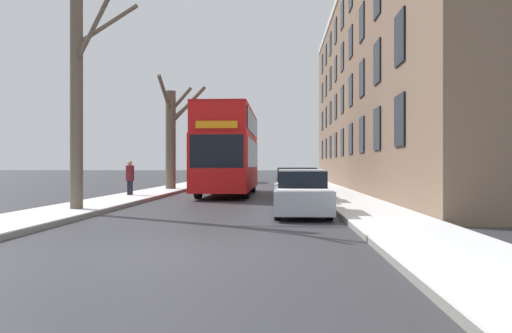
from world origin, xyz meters
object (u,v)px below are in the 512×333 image
at_px(parked_car_0, 302,194).
at_px(pedestrian_left_sidewalk, 130,178).
at_px(parked_car_1, 297,187).
at_px(parked_car_2, 293,184).
at_px(bare_tree_left_0, 78,84).
at_px(oncoming_van, 236,169).
at_px(double_decker_bus, 229,148).
at_px(parked_car_3, 291,179).
at_px(bare_tree_left_1, 172,135).
at_px(parked_car_4, 289,178).

xyz_separation_m(parked_car_0, pedestrian_left_sidewalk, (-7.85, 7.97, 0.32)).
bearing_deg(parked_car_1, parked_car_2, 90.00).
bearing_deg(bare_tree_left_0, oncoming_van, 85.49).
xyz_separation_m(parked_car_2, pedestrian_left_sidewalk, (-7.85, -2.46, 0.38)).
relative_size(parked_car_1, parked_car_2, 0.96).
bearing_deg(oncoming_van, parked_car_0, -81.02).
distance_m(double_decker_bus, parked_car_3, 6.73).
height_order(parked_car_3, oncoming_van, oncoming_van).
bearing_deg(pedestrian_left_sidewalk, bare_tree_left_1, -49.88).
relative_size(parked_car_0, parked_car_3, 1.01).
xyz_separation_m(bare_tree_left_1, parked_car_1, (7.30, -9.71, -2.77)).
distance_m(parked_car_3, parked_car_4, 5.84).
bearing_deg(oncoming_van, parked_car_3, -71.20).
distance_m(parked_car_0, parked_car_4, 22.24).
relative_size(double_decker_bus, pedestrian_left_sidewalk, 5.58).
bearing_deg(parked_car_4, pedestrian_left_sidewalk, -118.80).
bearing_deg(bare_tree_left_1, double_decker_bus, -44.02).
xyz_separation_m(parked_car_4, pedestrian_left_sidewalk, (-7.85, -14.27, 0.34)).
relative_size(parked_car_4, oncoming_van, 0.73).
bearing_deg(parked_car_3, parked_car_2, -90.00).
height_order(double_decker_bus, parked_car_0, double_decker_bus).
bearing_deg(parked_car_1, double_decker_bus, 119.83).
height_order(bare_tree_left_0, parked_car_4, bare_tree_left_0).
height_order(bare_tree_left_0, parked_car_3, bare_tree_left_0).
bearing_deg(parked_car_2, parked_car_4, 90.00).
bearing_deg(parked_car_4, bare_tree_left_1, -133.91).
bearing_deg(double_decker_bus, oncoming_van, 94.11).
bearing_deg(parked_car_2, pedestrian_left_sidewalk, -162.56).
relative_size(bare_tree_left_0, parked_car_2, 2.03).
bearing_deg(double_decker_bus, parked_car_0, -72.60).
xyz_separation_m(parked_car_3, parked_car_4, (-0.00, 5.84, -0.04)).
bearing_deg(bare_tree_left_0, bare_tree_left_1, 90.32).
height_order(bare_tree_left_1, double_decker_bus, bare_tree_left_1).
bearing_deg(bare_tree_left_0, pedestrian_left_sidewalk, 94.73).
xyz_separation_m(bare_tree_left_1, parked_car_3, (7.30, 1.75, -2.78)).
bearing_deg(parked_car_1, pedestrian_left_sidewalk, 158.94).
bearing_deg(parked_car_2, double_decker_bus, 172.04).
xyz_separation_m(bare_tree_left_0, parked_car_3, (7.22, 16.02, -3.54)).
relative_size(oncoming_van, pedestrian_left_sidewalk, 3.07).
bearing_deg(double_decker_bus, pedestrian_left_sidewalk, -146.39).
bearing_deg(oncoming_van, double_decker_bus, -85.89).
xyz_separation_m(parked_car_3, pedestrian_left_sidewalk, (-7.85, -8.44, 0.31)).
xyz_separation_m(parked_car_2, parked_car_3, (0.00, 5.97, 0.07)).
height_order(parked_car_2, parked_car_4, parked_car_4).
xyz_separation_m(bare_tree_left_1, double_decker_bus, (3.88, -3.75, -0.94)).
xyz_separation_m(parked_car_1, oncoming_van, (-4.83, 25.65, 0.52)).
xyz_separation_m(bare_tree_left_0, parked_car_1, (7.22, 4.57, -3.53)).
bearing_deg(parked_car_4, parked_car_0, -90.00).
relative_size(double_decker_bus, oncoming_van, 1.82).
bearing_deg(pedestrian_left_sidewalk, parked_car_4, -74.00).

